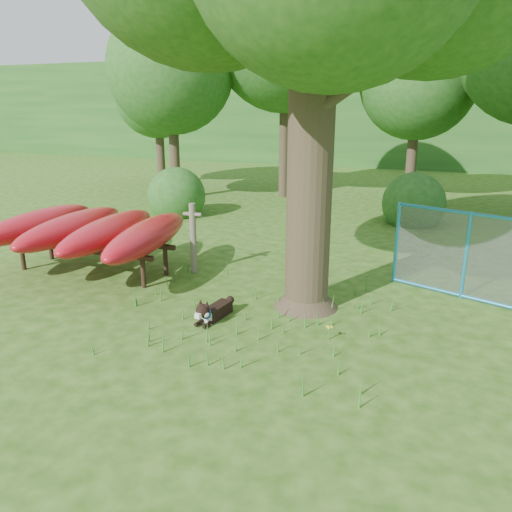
% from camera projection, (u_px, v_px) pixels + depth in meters
% --- Properties ---
extents(ground, '(80.00, 80.00, 0.00)m').
position_uv_depth(ground, '(213.00, 342.00, 7.32)').
color(ground, '#244C0F').
rests_on(ground, ground).
extents(wooden_post, '(0.40, 0.14, 1.45)m').
position_uv_depth(wooden_post, '(193.00, 236.00, 10.15)').
color(wooden_post, '#625849').
rests_on(wooden_post, ground).
extents(kayak_rack, '(3.98, 3.52, 1.19)m').
position_uv_depth(kayak_rack, '(90.00, 230.00, 10.11)').
color(kayak_rack, black).
rests_on(kayak_rack, ground).
extents(husky_dog, '(0.32, 0.97, 0.43)m').
position_uv_depth(husky_dog, '(212.00, 311.00, 8.01)').
color(husky_dog, black).
rests_on(husky_dog, ground).
extents(fence_section, '(2.56, 0.99, 2.63)m').
position_uv_depth(fence_section, '(466.00, 256.00, 8.76)').
color(fence_section, '#298EC3').
rests_on(fence_section, ground).
extents(wildflower_clump, '(0.11, 0.11, 0.23)m').
position_uv_depth(wildflower_clump, '(329.00, 328.00, 7.33)').
color(wildflower_clump, '#3C7E29').
rests_on(wildflower_clump, ground).
extents(bg_tree_a, '(4.40, 4.40, 6.70)m').
position_uv_depth(bg_tree_a, '(171.00, 70.00, 17.22)').
color(bg_tree_a, '#34291C').
rests_on(bg_tree_a, ground).
extents(bg_tree_b, '(5.20, 5.20, 8.22)m').
position_uv_depth(bg_tree_b, '(286.00, 37.00, 17.42)').
color(bg_tree_b, '#34291C').
rests_on(bg_tree_b, ground).
extents(bg_tree_c, '(4.00, 4.00, 6.12)m').
position_uv_depth(bg_tree_c, '(418.00, 81.00, 17.15)').
color(bg_tree_c, '#34291C').
rests_on(bg_tree_c, ground).
extents(bg_tree_f, '(3.60, 3.60, 5.55)m').
position_uv_depth(bg_tree_f, '(157.00, 95.00, 20.99)').
color(bg_tree_f, '#34291C').
rests_on(bg_tree_f, ground).
extents(shrub_left, '(1.80, 1.80, 1.80)m').
position_uv_depth(shrub_left, '(177.00, 215.00, 15.76)').
color(shrub_left, '#1E511A').
rests_on(shrub_left, ground).
extents(shrub_mid, '(1.80, 1.80, 1.80)m').
position_uv_depth(shrub_mid, '(412.00, 224.00, 14.61)').
color(shrub_mid, '#1E511A').
rests_on(shrub_mid, ground).
extents(wooded_hillside, '(80.00, 12.00, 6.00)m').
position_uv_depth(wooded_hillside, '(411.00, 111.00, 31.33)').
color(wooded_hillside, '#1E511A').
rests_on(wooded_hillside, ground).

